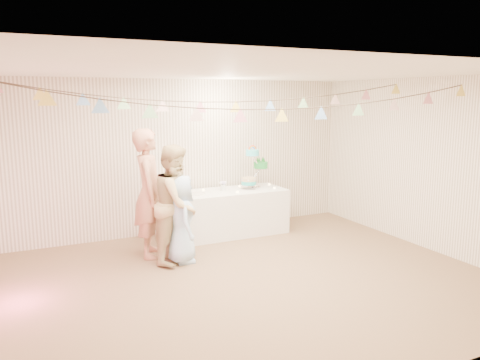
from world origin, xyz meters
name	(u,v)px	position (x,y,z in m)	size (l,w,h in m)	color
floor	(253,279)	(0.00, 0.00, 0.00)	(6.00, 6.00, 0.00)	brown
ceiling	(254,72)	(0.00, 0.00, 2.60)	(6.00, 6.00, 0.00)	white
back_wall	(187,157)	(0.00, 2.50, 1.30)	(6.00, 6.00, 0.00)	white
front_wall	(402,231)	(0.00, -2.50, 1.30)	(6.00, 6.00, 0.00)	white
right_wall	(431,165)	(3.00, 0.00, 1.30)	(5.00, 5.00, 0.00)	white
table	(227,212)	(0.52, 1.99, 0.38)	(2.00, 0.80, 0.75)	white
cake_stand	(254,168)	(1.07, 2.04, 1.10)	(0.62, 0.36, 0.69)	silver
cake_bottom	(248,184)	(0.92, 1.98, 0.84)	(0.31, 0.31, 0.15)	#29BFB3
cake_middle	(261,166)	(1.25, 2.13, 1.11)	(0.27, 0.27, 0.22)	green
cake_top_tier	(252,152)	(1.01, 2.01, 1.38)	(0.25, 0.25, 0.19)	#48D6E2
platter	(196,194)	(-0.04, 1.94, 0.76)	(0.30, 0.30, 0.02)	white
posy	(223,186)	(0.47, 2.04, 0.83)	(0.15, 0.15, 0.17)	white
person_adult_a	(149,193)	(-0.93, 1.47, 0.93)	(0.68, 0.45, 1.87)	tan
person_adult_b	(176,204)	(-0.65, 1.09, 0.83)	(0.81, 0.63, 1.66)	#D0B480
person_child	(181,219)	(-0.61, 1.00, 0.62)	(0.61, 0.40, 1.24)	#B4D7FF
bunting_back	(218,94)	(0.00, 1.10, 2.35)	(5.60, 1.10, 0.40)	pink
bunting_front	(261,96)	(0.00, -0.20, 2.32)	(5.60, 0.90, 0.36)	#72A5E5
tealight_0	(184,196)	(-0.28, 1.84, 0.77)	(0.04, 0.04, 0.03)	#FFD88C
tealight_1	(203,190)	(0.17, 2.17, 0.77)	(0.04, 0.04, 0.03)	#FFD88C
tealight_2	(238,192)	(0.62, 1.77, 0.77)	(0.04, 0.04, 0.03)	#FFD88C
tealight_3	(240,186)	(0.87, 2.21, 0.77)	(0.04, 0.04, 0.03)	#FFD88C
tealight_4	(274,188)	(1.34, 1.81, 0.77)	(0.04, 0.04, 0.03)	#FFD88C
tealight_5	(269,184)	(1.42, 2.14, 0.77)	(0.04, 0.04, 0.03)	#FFD88C
tealight_6	(181,194)	(-0.28, 1.97, 0.77)	(0.04, 0.04, 0.03)	#FFD88C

